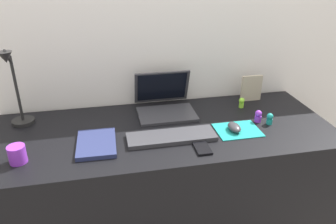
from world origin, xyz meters
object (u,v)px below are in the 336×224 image
object	(u,v)px
laptop	(165,102)
notebook_pad	(96,144)
cell_phone	(202,147)
desk_lamp	(15,91)
coffee_mug	(17,154)
toy_figurine_teal	(270,119)
toy_figurine_lime	(242,102)
picture_frame	(251,88)
mouse	(234,127)
keyboard	(171,137)
toy_figurine_purple	(258,116)

from	to	relation	value
laptop	notebook_pad	xyz separation A→B (m)	(-0.37, -0.30, -0.04)
cell_phone	desk_lamp	world-z (taller)	desk_lamp
laptop	coffee_mug	world-z (taller)	laptop
toy_figurine_teal	coffee_mug	bearing A→B (deg)	-174.87
coffee_mug	toy_figurine_lime	distance (m)	1.15
toy_figurine_teal	toy_figurine_lime	bearing A→B (deg)	105.33
cell_phone	picture_frame	bearing A→B (deg)	46.45
mouse	coffee_mug	xyz separation A→B (m)	(-0.97, -0.07, 0.02)
keyboard	toy_figurine_teal	xyz separation A→B (m)	(0.51, 0.05, 0.02)
keyboard	toy_figurine_lime	bearing A→B (deg)	29.92
desk_lamp	cell_phone	bearing A→B (deg)	-25.11
cell_phone	laptop	bearing A→B (deg)	101.92
laptop	desk_lamp	bearing A→B (deg)	-177.53
mouse	picture_frame	bearing A→B (deg)	55.17
mouse	coffee_mug	distance (m)	0.97
laptop	keyboard	world-z (taller)	laptop
toy_figurine_lime	mouse	bearing A→B (deg)	-119.56
desk_lamp	toy_figurine_teal	distance (m)	1.24
toy_figurine_purple	mouse	bearing A→B (deg)	-155.53
laptop	picture_frame	xyz separation A→B (m)	(0.51, 0.04, 0.02)
toy_figurine_teal	picture_frame	bearing A→B (deg)	84.20
notebook_pad	toy_figurine_lime	distance (m)	0.83
coffee_mug	picture_frame	bearing A→B (deg)	18.54
coffee_mug	desk_lamp	bearing A→B (deg)	97.22
notebook_pad	picture_frame	distance (m)	0.94
desk_lamp	toy_figurine_teal	world-z (taller)	desk_lamp
keyboard	toy_figurine_purple	bearing A→B (deg)	9.84
laptop	picture_frame	world-z (taller)	laptop
mouse	notebook_pad	distance (m)	0.65
notebook_pad	keyboard	bearing A→B (deg)	-0.02
picture_frame	coffee_mug	bearing A→B (deg)	-161.46
laptop	keyboard	size ratio (longest dim) A/B	0.73
cell_phone	toy_figurine_purple	distance (m)	0.40
cell_phone	notebook_pad	xyz separation A→B (m)	(-0.45, 0.11, 0.01)
keyboard	coffee_mug	world-z (taller)	coffee_mug
cell_phone	notebook_pad	bearing A→B (deg)	165.92
notebook_pad	toy_figurine_lime	size ratio (longest dim) A/B	4.25
keyboard	laptop	bearing A→B (deg)	84.85
laptop	toy_figurine_purple	distance (m)	0.49
laptop	notebook_pad	bearing A→B (deg)	-141.12
keyboard	notebook_pad	xyz separation A→B (m)	(-0.34, 0.01, 0.00)
cell_phone	toy_figurine_purple	size ratio (longest dim) A/B	2.07
desk_lamp	toy_figurine_lime	xyz separation A→B (m)	(1.15, -0.01, -0.16)
keyboard	coffee_mug	xyz separation A→B (m)	(-0.66, -0.06, 0.03)
mouse	laptop	bearing A→B (deg)	133.72
toy_figurine_teal	keyboard	bearing A→B (deg)	-174.95
notebook_pad	cell_phone	bearing A→B (deg)	-12.72
toy_figurine_teal	toy_figurine_purple	distance (m)	0.06
picture_frame	toy_figurine_purple	distance (m)	0.28
cell_phone	toy_figurine_teal	xyz separation A→B (m)	(0.40, 0.15, 0.03)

